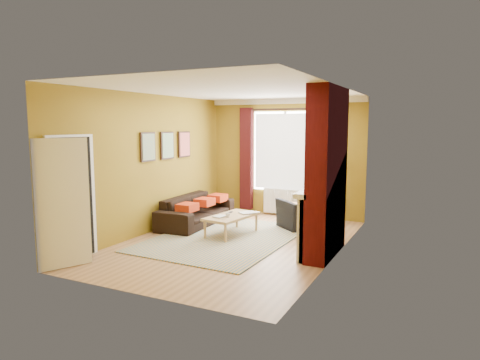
{
  "coord_description": "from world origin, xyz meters",
  "views": [
    {
      "loc": [
        3.5,
        -6.94,
        2.18
      ],
      "look_at": [
        0.0,
        0.25,
        1.15
      ],
      "focal_mm": 32.0,
      "sensor_mm": 36.0,
      "label": 1
    }
  ],
  "objects_px": {
    "armchair": "(304,214)",
    "wicker_stool": "(294,211)",
    "floor_lamp": "(340,169)",
    "coffee_table": "(232,217)",
    "sofa": "(197,210)"
  },
  "relations": [
    {
      "from": "coffee_table",
      "to": "wicker_stool",
      "type": "xyz_separation_m",
      "value": [
        0.66,
        1.88,
        -0.16
      ]
    },
    {
      "from": "sofa",
      "to": "wicker_stool",
      "type": "height_order",
      "value": "sofa"
    },
    {
      "from": "armchair",
      "to": "wicker_stool",
      "type": "height_order",
      "value": "armchair"
    },
    {
      "from": "armchair",
      "to": "wicker_stool",
      "type": "bearing_deg",
      "value": -105.95
    },
    {
      "from": "sofa",
      "to": "wicker_stool",
      "type": "xyz_separation_m",
      "value": [
        1.79,
        1.38,
        -0.12
      ]
    },
    {
      "from": "wicker_stool",
      "to": "floor_lamp",
      "type": "distance_m",
      "value": 1.5
    },
    {
      "from": "coffee_table",
      "to": "floor_lamp",
      "type": "xyz_separation_m",
      "value": [
        1.74,
        1.75,
        0.87
      ]
    },
    {
      "from": "sofa",
      "to": "armchair",
      "type": "xyz_separation_m",
      "value": [
        2.25,
        0.67,
        -0.01
      ]
    },
    {
      "from": "coffee_table",
      "to": "floor_lamp",
      "type": "bearing_deg",
      "value": 53.2
    },
    {
      "from": "wicker_stool",
      "to": "floor_lamp",
      "type": "relative_size",
      "value": 0.25
    },
    {
      "from": "sofa",
      "to": "floor_lamp",
      "type": "relative_size",
      "value": 1.39
    },
    {
      "from": "floor_lamp",
      "to": "coffee_table",
      "type": "bearing_deg",
      "value": -134.74
    },
    {
      "from": "sofa",
      "to": "wicker_stool",
      "type": "relative_size",
      "value": 5.53
    },
    {
      "from": "sofa",
      "to": "armchair",
      "type": "relative_size",
      "value": 2.28
    },
    {
      "from": "coffee_table",
      "to": "wicker_stool",
      "type": "height_order",
      "value": "coffee_table"
    }
  ]
}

